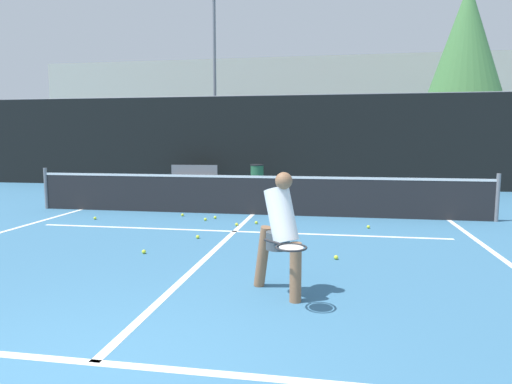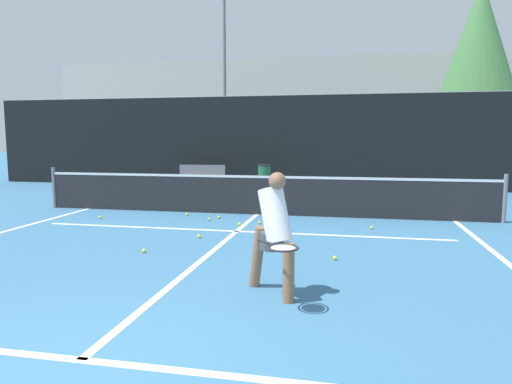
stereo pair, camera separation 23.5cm
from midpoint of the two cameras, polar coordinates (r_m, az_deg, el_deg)
court_baseline_near at (r=4.29m, az=-19.50°, el=-19.19°), size 11.00×0.10×0.01m
court_service_line at (r=9.10m, az=-1.70°, el=-4.92°), size 8.25×0.10×0.01m
court_center_mark at (r=7.52m, az=-4.65°, el=-7.45°), size 0.10×7.44×0.01m
net at (r=11.00m, az=0.74°, el=-0.20°), size 11.09×0.09×1.07m
fence_back at (r=16.94m, az=4.64°, el=6.26°), size 24.00×0.06×3.41m
player_practicing at (r=5.32m, az=3.52°, el=-4.70°), size 0.81×1.12×1.47m
tennis_ball_scattered_0 at (r=10.53m, az=-4.01°, el=-3.16°), size 0.07×0.07×0.07m
tennis_ball_scattered_1 at (r=10.98m, az=-8.03°, el=-2.81°), size 0.07×0.07×0.07m
tennis_ball_scattered_2 at (r=9.85m, az=1.10°, el=-3.84°), size 0.07×0.07×0.07m
tennis_ball_scattered_3 at (r=7.13m, az=10.78°, el=-8.11°), size 0.07×0.07×0.07m
tennis_ball_scattered_4 at (r=9.64m, az=14.94°, el=-4.32°), size 0.07×0.07×0.07m
tennis_ball_scattered_5 at (r=11.06m, az=-18.30°, el=-3.02°), size 0.07×0.07×0.07m
tennis_ball_scattered_6 at (r=7.63m, az=-12.97°, el=-7.18°), size 0.07×0.07×0.07m
tennis_ball_scattered_7 at (r=8.54m, az=-6.34°, el=-5.54°), size 0.07×0.07×0.07m
tennis_ball_scattered_9 at (r=10.30m, az=-5.25°, el=-3.40°), size 0.07×0.07×0.07m
tennis_ball_scattered_10 at (r=9.66m, az=-1.38°, el=-4.06°), size 0.07×0.07×0.07m
courtside_bench at (r=16.79m, az=-6.40°, el=2.05°), size 1.73×0.53×0.86m
trash_bin at (r=16.11m, az=1.49°, el=1.85°), size 0.48×0.48×0.92m
parked_car at (r=21.76m, az=-1.11°, el=3.39°), size 1.78×4.47×1.31m
floodlight_mast at (r=24.32m, az=-3.67°, el=16.20°), size 1.10×0.24×9.29m
tree_west at (r=25.53m, az=26.40°, el=16.82°), size 3.50×3.50×9.34m
building_far at (r=31.04m, az=7.88°, el=9.78°), size 36.00×2.40×6.99m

